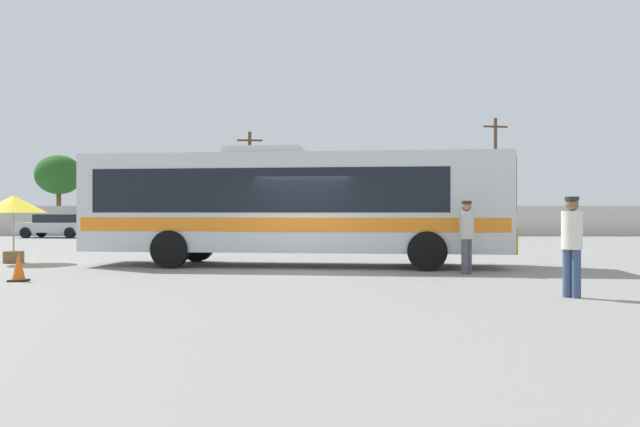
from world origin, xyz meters
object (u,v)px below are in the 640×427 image
(parked_car_leftmost_silver, at_px, (56,225))
(traffic_cone_on_apron, at_px, (19,267))
(attendant_by_bus_door, at_px, (467,232))
(passenger_waiting_on_apron, at_px, (572,240))
(parked_car_second_black, at_px, (146,225))
(coach_bus_silver_orange, at_px, (290,202))
(utility_pole_far, at_px, (250,180))
(roadside_tree_midleft, at_px, (192,175))
(parked_car_rightmost_black, at_px, (370,225))
(parked_car_third_red, at_px, (257,225))
(roadside_tree_left, at_px, (59,175))
(vendor_umbrella_near_gate_yellow, at_px, (14,206))
(utility_pole_near, at_px, (495,174))

(parked_car_leftmost_silver, xyz_separation_m, traffic_cone_on_apron, (9.54, -24.42, -0.45))
(parked_car_leftmost_silver, bearing_deg, attendant_by_bus_door, -48.72)
(passenger_waiting_on_apron, distance_m, parked_car_second_black, 30.13)
(parked_car_leftmost_silver, bearing_deg, coach_bus_silver_orange, -52.76)
(coach_bus_silver_orange, xyz_separation_m, utility_pole_far, (-4.38, 26.82, 1.98))
(attendant_by_bus_door, xyz_separation_m, passenger_waiting_on_apron, (0.92, -4.37, -0.00))
(roadside_tree_midleft, relative_size, traffic_cone_on_apron, 9.01)
(parked_car_rightmost_black, bearing_deg, passenger_waiting_on_apron, -86.37)
(passenger_waiting_on_apron, relative_size, utility_pole_far, 0.25)
(parked_car_leftmost_silver, xyz_separation_m, parked_car_second_black, (5.75, -0.91, 0.02))
(traffic_cone_on_apron, bearing_deg, parked_car_leftmost_silver, 111.35)
(parked_car_third_red, bearing_deg, roadside_tree_left, 154.07)
(vendor_umbrella_near_gate_yellow, bearing_deg, coach_bus_silver_orange, -5.93)
(parked_car_leftmost_silver, bearing_deg, roadside_tree_left, 111.74)
(utility_pole_near, bearing_deg, parked_car_third_red, -155.81)
(parked_car_rightmost_black, bearing_deg, utility_pole_far, 141.08)
(roadside_tree_left, xyz_separation_m, roadside_tree_midleft, (9.25, 1.24, 0.08))
(coach_bus_silver_orange, xyz_separation_m, roadside_tree_left, (-18.01, 26.87, 2.36))
(roadside_tree_left, bearing_deg, attendant_by_bus_door, -52.44)
(roadside_tree_midleft, bearing_deg, parked_car_second_black, -95.48)
(parked_car_leftmost_silver, relative_size, utility_pole_far, 0.64)
(utility_pole_near, bearing_deg, roadside_tree_midleft, 176.64)
(passenger_waiting_on_apron, bearing_deg, attendant_by_bus_door, 101.91)
(vendor_umbrella_near_gate_yellow, relative_size, traffic_cone_on_apron, 3.20)
(parked_car_leftmost_silver, relative_size, traffic_cone_on_apron, 7.22)
(attendant_by_bus_door, height_order, utility_pole_far, utility_pole_far)
(utility_pole_near, height_order, traffic_cone_on_apron, utility_pole_near)
(attendant_by_bus_door, bearing_deg, parked_car_rightmost_black, 92.01)
(parked_car_second_black, xyz_separation_m, utility_pole_far, (5.23, 7.53, 3.02))
(coach_bus_silver_orange, distance_m, parked_car_third_red, 19.87)
(vendor_umbrella_near_gate_yellow, height_order, parked_car_third_red, vendor_umbrella_near_gate_yellow)
(parked_car_leftmost_silver, height_order, utility_pole_near, utility_pole_near)
(parked_car_third_red, xyz_separation_m, traffic_cone_on_apron, (-2.74, -23.82, -0.47))
(traffic_cone_on_apron, bearing_deg, coach_bus_silver_orange, 35.98)
(parked_car_third_red, xyz_separation_m, utility_pole_near, (16.09, 7.23, 3.50))
(parked_car_leftmost_silver, distance_m, traffic_cone_on_apron, 26.22)
(vendor_umbrella_near_gate_yellow, xyz_separation_m, parked_car_second_black, (-1.18, 18.41, -0.95))
(utility_pole_near, bearing_deg, passenger_waiting_on_apron, -102.69)
(attendant_by_bus_door, distance_m, parked_car_rightmost_black, 22.73)
(parked_car_second_black, bearing_deg, vendor_umbrella_near_gate_yellow, -86.35)
(parked_car_leftmost_silver, height_order, utility_pole_far, utility_pole_far)
(parked_car_leftmost_silver, relative_size, parked_car_second_black, 1.11)
(parked_car_second_black, height_order, roadside_tree_left, roadside_tree_left)
(passenger_waiting_on_apron, height_order, vendor_umbrella_near_gate_yellow, vendor_umbrella_near_gate_yellow)
(coach_bus_silver_orange, height_order, utility_pole_far, utility_pole_far)
(roadside_tree_left, height_order, traffic_cone_on_apron, roadside_tree_left)
(parked_car_second_black, relative_size, traffic_cone_on_apron, 6.53)
(vendor_umbrella_near_gate_yellow, height_order, utility_pole_near, utility_pole_near)
(passenger_waiting_on_apron, relative_size, utility_pole_near, 0.22)
(coach_bus_silver_orange, xyz_separation_m, roadside_tree_midleft, (-8.76, 28.11, 2.44))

